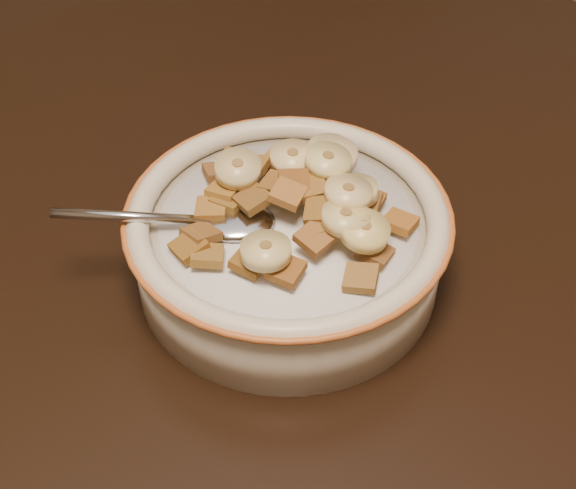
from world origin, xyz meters
TOP-DOWN VIEW (x-y plane):
  - cereal_bowl at (0.22, -0.16)m, footprint 0.21×0.21m
  - milk at (0.22, -0.16)m, footprint 0.17×0.17m
  - spoon at (0.19, -0.14)m, footprint 0.06×0.06m
  - cereal_square_0 at (0.22, -0.09)m, footprint 0.03×0.03m
  - cereal_square_1 at (0.25, -0.13)m, footprint 0.02×0.02m
  - cereal_square_2 at (0.18, -0.13)m, footprint 0.03×0.03m
  - cereal_square_3 at (0.27, -0.14)m, footprint 0.02×0.02m
  - cereal_square_4 at (0.20, -0.12)m, footprint 0.03×0.03m
  - cereal_square_5 at (0.23, -0.18)m, footprint 0.03×0.03m
  - cereal_square_6 at (0.19, -0.13)m, footprint 0.03×0.03m
  - cereal_square_7 at (0.25, -0.10)m, footprint 0.03×0.02m
  - cereal_square_8 at (0.27, -0.18)m, footprint 0.03×0.03m
  - cereal_square_9 at (0.26, -0.11)m, footprint 0.03×0.03m
  - cereal_square_10 at (0.20, -0.14)m, footprint 0.02×0.02m
  - cereal_square_11 at (0.27, -0.13)m, footprint 0.03×0.03m
  - cereal_square_12 at (0.17, -0.18)m, footprint 0.03×0.03m
  - cereal_square_13 at (0.23, -0.15)m, footprint 0.03×0.03m
  - cereal_square_14 at (0.22, -0.19)m, footprint 0.02×0.02m
  - cereal_square_15 at (0.16, -0.16)m, footprint 0.03×0.03m
  - cereal_square_16 at (0.19, -0.20)m, footprint 0.03×0.03m
  - cereal_square_17 at (0.27, -0.20)m, footprint 0.03×0.03m
  - cereal_square_18 at (0.22, -0.16)m, footprint 0.03×0.03m
  - cereal_square_19 at (0.21, -0.09)m, footprint 0.03×0.03m
  - cereal_square_20 at (0.23, -0.10)m, footprint 0.03×0.03m
  - cereal_square_21 at (0.27, -0.18)m, footprint 0.03×0.03m
  - cereal_square_22 at (0.22, -0.23)m, footprint 0.03×0.03m
  - cereal_square_23 at (0.15, -0.15)m, footprint 0.02×0.02m
  - cereal_square_24 at (0.24, -0.16)m, footprint 0.03×0.03m
  - cereal_square_25 at (0.24, -0.22)m, footprint 0.03×0.03m
  - cereal_square_26 at (0.22, -0.14)m, footprint 0.03×0.03m
  - cereal_square_27 at (0.16, -0.14)m, footprint 0.02×0.02m
  - cereal_square_28 at (0.23, -0.18)m, footprint 0.03×0.03m
  - banana_slice_0 at (0.24, -0.19)m, footprint 0.04×0.04m
  - banana_slice_1 at (0.25, -0.18)m, footprint 0.04×0.04m
  - banana_slice_2 at (0.27, -0.14)m, footprint 0.04×0.04m
  - banana_slice_3 at (0.25, -0.13)m, footprint 0.04×0.04m
  - banana_slice_4 at (0.24, -0.21)m, footprint 0.04×0.04m
  - banana_slice_5 at (0.26, -0.15)m, footprint 0.03×0.03m
  - banana_slice_6 at (0.18, -0.19)m, footprint 0.04×0.04m
  - banana_slice_7 at (0.21, -0.12)m, footprint 0.04×0.04m
  - banana_slice_8 at (0.27, -0.14)m, footprint 0.04×0.04m
  - banana_slice_9 at (0.26, -0.18)m, footprint 0.04×0.04m

SIDE VIEW (x-z plane):
  - cereal_bowl at x=0.22m, z-range 0.75..0.80m
  - milk at x=0.22m, z-range 0.80..0.80m
  - spoon at x=0.19m, z-range 0.80..0.81m
  - cereal_square_9 at x=0.26m, z-range 0.80..0.81m
  - cereal_square_7 at x=0.25m, z-range 0.80..0.81m
  - cereal_square_25 at x=0.24m, z-range 0.80..0.81m
  - cereal_square_19 at x=0.21m, z-range 0.80..0.81m
  - cereal_square_22 at x=0.22m, z-range 0.80..0.81m
  - cereal_square_3 at x=0.27m, z-range 0.80..0.81m
  - cereal_square_11 at x=0.27m, z-range 0.80..0.81m
  - cereal_square_15 at x=0.16m, z-range 0.80..0.81m
  - cereal_square_0 at x=0.22m, z-range 0.80..0.81m
  - cereal_square_17 at x=0.27m, z-range 0.80..0.81m
  - cereal_square_12 at x=0.17m, z-range 0.80..0.81m
  - cereal_square_23 at x=0.15m, z-range 0.80..0.81m
  - cereal_square_27 at x=0.16m, z-range 0.80..0.82m
  - cereal_square_8 at x=0.27m, z-range 0.81..0.81m
  - cereal_square_2 at x=0.18m, z-range 0.81..0.81m
  - cereal_square_16 at x=0.19m, z-range 0.81..0.81m
  - cereal_square_21 at x=0.27m, z-range 0.81..0.82m
  - cereal_square_6 at x=0.19m, z-range 0.81..0.82m
  - cereal_square_20 at x=0.23m, z-range 0.81..0.82m
  - cereal_square_1 at x=0.25m, z-range 0.81..0.82m
  - cereal_square_4 at x=0.20m, z-range 0.81..0.82m
  - cereal_square_14 at x=0.22m, z-range 0.81..0.82m
  - cereal_square_10 at x=0.20m, z-range 0.81..0.82m
  - cereal_square_28 at x=0.23m, z-range 0.81..0.82m
  - cereal_square_26 at x=0.22m, z-range 0.82..0.82m
  - banana_slice_6 at x=0.18m, z-range 0.81..0.83m
  - banana_slice_4 at x=0.24m, z-range 0.81..0.83m
  - cereal_square_5 at x=0.23m, z-range 0.81..0.83m
  - banana_slice_9 at x=0.26m, z-range 0.81..0.83m
  - banana_slice_0 at x=0.24m, z-range 0.82..0.83m
  - cereal_square_24 at x=0.24m, z-range 0.82..0.83m
  - banana_slice_3 at x=0.25m, z-range 0.82..0.83m
  - cereal_square_13 at x=0.23m, z-range 0.82..0.83m
  - cereal_square_18 at x=0.22m, z-range 0.82..0.83m
  - banana_slice_2 at x=0.27m, z-range 0.82..0.83m
  - banana_slice_7 at x=0.21m, z-range 0.82..0.83m
  - banana_slice_8 at x=0.27m, z-range 0.82..0.83m
  - banana_slice_1 at x=0.25m, z-range 0.82..0.83m
  - banana_slice_5 at x=0.26m, z-range 0.82..0.84m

